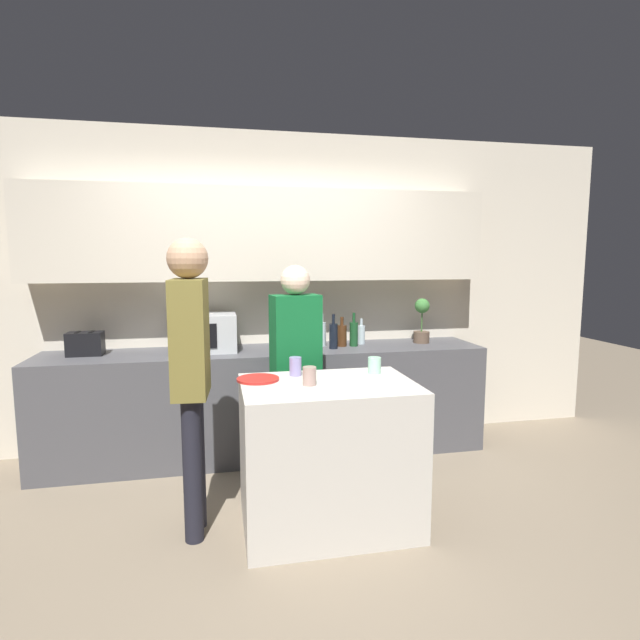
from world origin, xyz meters
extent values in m
plane|color=#7F705B|center=(0.00, 0.00, 0.00)|extent=(14.00, 14.00, 0.00)
cube|color=beige|center=(0.00, 1.74, 1.35)|extent=(6.40, 0.08, 2.70)
cube|color=beige|center=(0.00, 1.54, 1.83)|extent=(3.74, 0.32, 0.75)
cube|color=#4C4C51|center=(0.00, 1.39, 0.44)|extent=(3.60, 0.62, 0.89)
cube|color=beige|center=(0.24, 0.20, 0.45)|extent=(1.04, 0.72, 0.89)
cube|color=#B7BABC|center=(-0.51, 1.45, 1.04)|extent=(0.52, 0.38, 0.30)
cube|color=black|center=(-0.56, 1.25, 1.04)|extent=(0.31, 0.01, 0.19)
cube|color=black|center=(-1.41, 1.45, 0.98)|extent=(0.26, 0.16, 0.18)
cube|color=black|center=(-1.46, 1.45, 1.07)|extent=(0.02, 0.11, 0.01)
cube|color=black|center=(-1.36, 1.45, 1.07)|extent=(0.02, 0.11, 0.01)
cylinder|color=brown|center=(1.37, 1.45, 0.94)|extent=(0.14, 0.14, 0.10)
cylinder|color=#38662D|center=(1.37, 1.45, 1.08)|extent=(0.01, 0.01, 0.18)
sphere|color=#3D7A38|center=(1.37, 1.45, 1.22)|extent=(0.13, 0.13, 0.13)
cylinder|color=silver|center=(0.47, 1.47, 0.99)|extent=(0.07, 0.07, 0.20)
cylinder|color=silver|center=(0.47, 1.47, 1.13)|extent=(0.02, 0.02, 0.08)
cylinder|color=black|center=(0.54, 1.33, 0.99)|extent=(0.07, 0.07, 0.21)
cylinder|color=black|center=(0.54, 1.33, 1.14)|extent=(0.02, 0.02, 0.08)
cylinder|color=#472814|center=(0.63, 1.42, 0.98)|extent=(0.08, 0.08, 0.18)
cylinder|color=#472814|center=(0.63, 1.42, 1.10)|extent=(0.03, 0.03, 0.07)
cylinder|color=#194723|center=(0.74, 1.41, 0.99)|extent=(0.07, 0.07, 0.21)
cylinder|color=#194723|center=(0.74, 1.41, 1.13)|extent=(0.03, 0.03, 0.08)
cylinder|color=silver|center=(0.83, 1.50, 0.97)|extent=(0.07, 0.07, 0.16)
cylinder|color=silver|center=(0.83, 1.50, 1.08)|extent=(0.02, 0.02, 0.06)
cylinder|color=red|center=(-0.17, 0.35, 0.90)|extent=(0.26, 0.26, 0.01)
cylinder|color=tan|center=(0.12, 0.17, 0.95)|extent=(0.08, 0.08, 0.11)
cylinder|color=#A3E1C0|center=(0.59, 0.38, 0.95)|extent=(0.08, 0.08, 0.11)
cylinder|color=#8D84BF|center=(0.08, 0.42, 0.95)|extent=(0.08, 0.08, 0.12)
cylinder|color=black|center=(0.22, 0.83, 0.38)|extent=(0.11, 0.11, 0.77)
cylinder|color=black|center=(0.06, 0.80, 0.38)|extent=(0.11, 0.11, 0.77)
cube|color=#115E2C|center=(0.14, 0.82, 1.07)|extent=(0.37, 0.24, 0.61)
sphere|color=beige|center=(0.14, 0.82, 1.48)|extent=(0.21, 0.21, 0.21)
cylinder|color=black|center=(-0.55, 0.34, 0.42)|extent=(0.11, 0.11, 0.85)
cylinder|color=black|center=(-0.57, 0.18, 0.42)|extent=(0.11, 0.11, 0.85)
cube|color=olive|center=(-0.56, 0.26, 1.19)|extent=(0.22, 0.35, 0.67)
sphere|color=tan|center=(-0.56, 0.26, 1.64)|extent=(0.23, 0.23, 0.23)
camera|label=1|loc=(-0.41, -2.64, 1.64)|focal=28.00mm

